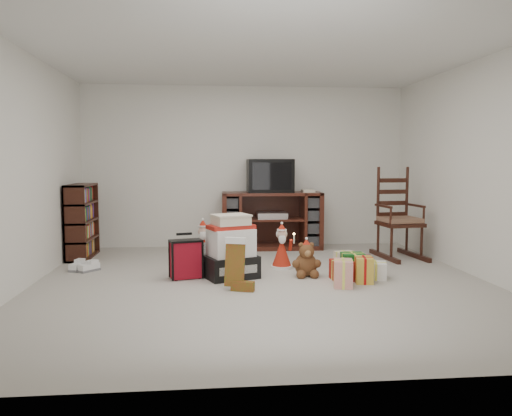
{
  "coord_description": "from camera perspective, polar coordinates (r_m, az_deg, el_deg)",
  "views": [
    {
      "loc": [
        -0.59,
        -5.34,
        1.33
      ],
      "look_at": [
        -0.01,
        0.6,
        0.78
      ],
      "focal_mm": 35.0,
      "sensor_mm": 36.0,
      "label": 1
    }
  ],
  "objects": [
    {
      "name": "mrs_claus_figurine",
      "position": [
        6.54,
        -6.07,
        -4.45
      ],
      "size": [
        0.29,
        0.27,
        0.59
      ],
      "color": "#AE2312",
      "rests_on": "floor"
    },
    {
      "name": "santa_figurine",
      "position": [
        6.26,
        2.96,
        -4.93
      ],
      "size": [
        0.28,
        0.26,
        0.57
      ],
      "color": "#AE2312",
      "rests_on": "floor"
    },
    {
      "name": "teddy_bear",
      "position": [
        5.86,
        5.74,
        -6.11
      ],
      "size": [
        0.26,
        0.23,
        0.39
      ],
      "color": "brown",
      "rests_on": "floor"
    },
    {
      "name": "stocking",
      "position": [
        5.21,
        -2.43,
        -6.35
      ],
      "size": [
        0.28,
        0.19,
        0.55
      ],
      "primitive_type": null,
      "rotation": [
        0.0,
        0.0,
        -0.32
      ],
      "color": "#0D7A14",
      "rests_on": "floor"
    },
    {
      "name": "sneaker_pair",
      "position": [
        6.48,
        -19.13,
        -6.4
      ],
      "size": [
        0.38,
        0.28,
        0.09
      ],
      "rotation": [
        0.0,
        0.0,
        -0.43
      ],
      "color": "white",
      "rests_on": "floor"
    },
    {
      "name": "gift_cluster",
      "position": [
        5.88,
        11.23,
        -6.72
      ],
      "size": [
        0.67,
        0.98,
        0.23
      ],
      "color": "#AA1D13",
      "rests_on": "floor"
    },
    {
      "name": "crt_television",
      "position": [
        7.61,
        1.61,
        3.71
      ],
      "size": [
        0.69,
        0.5,
        0.5
      ],
      "rotation": [
        0.0,
        0.0,
        -0.0
      ],
      "color": "black",
      "rests_on": "tv_stand"
    },
    {
      "name": "rocking_chair",
      "position": [
        7.23,
        15.91,
        -1.91
      ],
      "size": [
        0.62,
        0.92,
        1.31
      ],
      "rotation": [
        0.0,
        0.0,
        0.11
      ],
      "color": "#36150E",
      "rests_on": "floor"
    },
    {
      "name": "red_suitcase",
      "position": [
        5.76,
        -8.01,
        -5.79
      ],
      "size": [
        0.38,
        0.26,
        0.52
      ],
      "rotation": [
        0.0,
        0.0,
        0.27
      ],
      "color": "maroon",
      "rests_on": "floor"
    },
    {
      "name": "bookshelf",
      "position": [
        7.32,
        -19.25,
        -1.55
      ],
      "size": [
        0.28,
        0.84,
        1.02
      ],
      "color": "#36150E",
      "rests_on": "floor"
    },
    {
      "name": "tv_stand",
      "position": [
        7.65,
        1.81,
        -1.41
      ],
      "size": [
        1.53,
        0.58,
        0.87
      ],
      "rotation": [
        0.0,
        0.0,
        -0.02
      ],
      "color": "#411A12",
      "rests_on": "floor"
    },
    {
      "name": "gift_pile",
      "position": [
        5.73,
        -2.87,
        -4.91
      ],
      "size": [
        0.68,
        0.59,
        0.71
      ],
      "rotation": [
        0.0,
        0.0,
        0.37
      ],
      "color": "black",
      "rests_on": "floor"
    },
    {
      "name": "room",
      "position": [
        5.37,
        0.77,
        4.44
      ],
      "size": [
        5.01,
        5.01,
        2.51
      ],
      "color": "#B8B3A9",
      "rests_on": "ground"
    }
  ]
}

